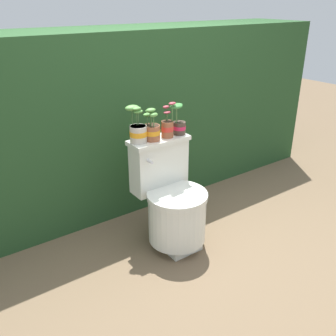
{
  "coord_description": "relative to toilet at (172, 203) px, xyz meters",
  "views": [
    {
      "loc": [
        -1.46,
        -1.77,
        1.66
      ],
      "look_at": [
        -0.09,
        0.15,
        0.58
      ],
      "focal_mm": 40.0,
      "sensor_mm": 36.0,
      "label": 1
    }
  ],
  "objects": [
    {
      "name": "ground_plane",
      "position": [
        0.09,
        -0.1,
        -0.33
      ],
      "size": [
        12.0,
        12.0,
        0.0
      ],
      "primitive_type": "plane",
      "color": "brown"
    },
    {
      "name": "hedge_backdrop",
      "position": [
        0.09,
        0.87,
        0.4
      ],
      "size": [
        3.95,
        0.68,
        1.45
      ],
      "color": "#234723",
      "rests_on": "ground"
    },
    {
      "name": "toilet",
      "position": [
        0.0,
        0.0,
        0.0
      ],
      "size": [
        0.44,
        0.52,
        0.77
      ],
      "color": "silver",
      "rests_on": "ground"
    },
    {
      "name": "potted_plant_left",
      "position": [
        -0.16,
        0.18,
        0.53
      ],
      "size": [
        0.12,
        0.14,
        0.25
      ],
      "color": "beige",
      "rests_on": "toilet"
    },
    {
      "name": "potted_plant_midleft",
      "position": [
        -0.06,
        0.16,
        0.52
      ],
      "size": [
        0.11,
        0.12,
        0.23
      ],
      "color": "#9E5638",
      "rests_on": "toilet"
    },
    {
      "name": "potted_plant_middle",
      "position": [
        0.07,
        0.15,
        0.51
      ],
      "size": [
        0.1,
        0.09,
        0.25
      ],
      "color": "#9E5638",
      "rests_on": "toilet"
    },
    {
      "name": "potted_plant_midright",
      "position": [
        0.16,
        0.15,
        0.53
      ],
      "size": [
        0.13,
        0.1,
        0.23
      ],
      "color": "#47382D",
      "rests_on": "toilet"
    }
  ]
}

